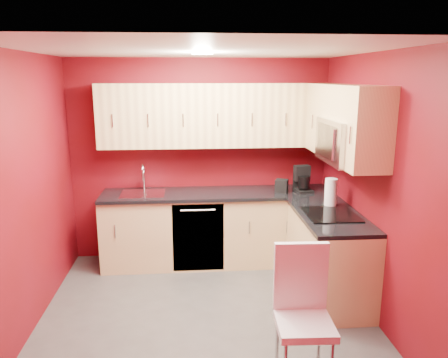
{
  "coord_description": "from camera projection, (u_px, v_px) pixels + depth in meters",
  "views": [
    {
      "loc": [
        -0.14,
        -3.92,
        2.28
      ],
      "look_at": [
        0.22,
        0.55,
        1.22
      ],
      "focal_mm": 35.0,
      "sensor_mm": 36.0,
      "label": 1
    }
  ],
  "objects": [
    {
      "name": "floor",
      "position": [
        206.0,
        312.0,
        4.33
      ],
      "size": [
        3.2,
        3.2,
        0.0
      ],
      "primitive_type": "plane",
      "color": "#484543",
      "rests_on": "ground"
    },
    {
      "name": "ceiling",
      "position": [
        203.0,
        50.0,
        3.76
      ],
      "size": [
        3.2,
        3.2,
        0.0
      ],
      "primitive_type": "plane",
      "rotation": [
        3.14,
        0.0,
        0.0
      ],
      "color": "white",
      "rests_on": "wall_back"
    },
    {
      "name": "wall_back",
      "position": [
        200.0,
        160.0,
        5.5
      ],
      "size": [
        3.2,
        0.0,
        3.2
      ],
      "primitive_type": "plane",
      "rotation": [
        1.57,
        0.0,
        0.0
      ],
      "color": "maroon",
      "rests_on": "floor"
    },
    {
      "name": "wall_front",
      "position": [
        215.0,
        254.0,
        2.59
      ],
      "size": [
        3.2,
        0.0,
        3.2
      ],
      "primitive_type": "plane",
      "rotation": [
        -1.57,
        0.0,
        0.0
      ],
      "color": "maroon",
      "rests_on": "floor"
    },
    {
      "name": "wall_left",
      "position": [
        27.0,
        194.0,
        3.92
      ],
      "size": [
        0.0,
        3.0,
        3.0
      ],
      "primitive_type": "plane",
      "rotation": [
        1.57,
        0.0,
        1.57
      ],
      "color": "maroon",
      "rests_on": "floor"
    },
    {
      "name": "wall_right",
      "position": [
        372.0,
        187.0,
        4.17
      ],
      "size": [
        0.0,
        3.0,
        3.0
      ],
      "primitive_type": "plane",
      "rotation": [
        1.57,
        0.0,
        -1.57
      ],
      "color": "maroon",
      "rests_on": "floor"
    },
    {
      "name": "base_cabinets_back",
      "position": [
        218.0,
        229.0,
        5.41
      ],
      "size": [
        2.8,
        0.6,
        0.87
      ],
      "primitive_type": "cube",
      "color": "#DABB7C",
      "rests_on": "floor"
    },
    {
      "name": "base_cabinets_right",
      "position": [
        328.0,
        256.0,
        4.58
      ],
      "size": [
        0.6,
        1.3,
        0.87
      ],
      "primitive_type": "cube",
      "color": "#DABB7C",
      "rests_on": "floor"
    },
    {
      "name": "countertop_back",
      "position": [
        218.0,
        194.0,
        5.3
      ],
      "size": [
        2.8,
        0.63,
        0.04
      ],
      "primitive_type": "cube",
      "color": "black",
      "rests_on": "base_cabinets_back"
    },
    {
      "name": "countertop_right",
      "position": [
        330.0,
        216.0,
        4.46
      ],
      "size": [
        0.63,
        1.27,
        0.04
      ],
      "primitive_type": "cube",
      "color": "black",
      "rests_on": "base_cabinets_right"
    },
    {
      "name": "upper_cabinets_back",
      "position": [
        217.0,
        115.0,
        5.22
      ],
      "size": [
        2.8,
        0.35,
        0.75
      ],
      "primitive_type": "cube",
      "color": "#E5C882",
      "rests_on": "wall_back"
    },
    {
      "name": "upper_cabinets_right",
      "position": [
        342.0,
        116.0,
        4.44
      ],
      "size": [
        0.35,
        1.55,
        0.75
      ],
      "color": "#E5C882",
      "rests_on": "wall_right"
    },
    {
      "name": "microwave",
      "position": [
        346.0,
        141.0,
        4.26
      ],
      "size": [
        0.42,
        0.76,
        0.42
      ],
      "color": "silver",
      "rests_on": "upper_cabinets_right"
    },
    {
      "name": "cooktop",
      "position": [
        331.0,
        214.0,
        4.42
      ],
      "size": [
        0.5,
        0.55,
        0.01
      ],
      "primitive_type": "cube",
      "color": "black",
      "rests_on": "countertop_right"
    },
    {
      "name": "sink",
      "position": [
        143.0,
        191.0,
        5.23
      ],
      "size": [
        0.52,
        0.42,
        0.35
      ],
      "color": "silver",
      "rests_on": "countertop_back"
    },
    {
      "name": "dishwasher_front",
      "position": [
        198.0,
        238.0,
        5.11
      ],
      "size": [
        0.6,
        0.02,
        0.82
      ],
      "primitive_type": "cube",
      "color": "black",
      "rests_on": "base_cabinets_back"
    },
    {
      "name": "downlight",
      "position": [
        202.0,
        53.0,
        4.06
      ],
      "size": [
        0.2,
        0.2,
        0.01
      ],
      "primitive_type": "cylinder",
      "color": "white",
      "rests_on": "ceiling"
    },
    {
      "name": "coffee_maker",
      "position": [
        304.0,
        179.0,
        5.28
      ],
      "size": [
        0.22,
        0.28,
        0.31
      ],
      "primitive_type": null,
      "rotation": [
        0.0,
        0.0,
        0.16
      ],
      "color": "black",
      "rests_on": "countertop_back"
    },
    {
      "name": "napkin_holder",
      "position": [
        282.0,
        186.0,
        5.27
      ],
      "size": [
        0.19,
        0.19,
        0.15
      ],
      "primitive_type": null,
      "rotation": [
        0.0,
        0.0,
        -0.38
      ],
      "color": "black",
      "rests_on": "countertop_back"
    },
    {
      "name": "paper_towel",
      "position": [
        331.0,
        192.0,
        4.68
      ],
      "size": [
        0.2,
        0.2,
        0.3
      ],
      "primitive_type": null,
      "rotation": [
        0.0,
        0.0,
        -0.16
      ],
      "color": "silver",
      "rests_on": "countertop_right"
    },
    {
      "name": "dining_chair",
      "position": [
        305.0,
        317.0,
        3.27
      ],
      "size": [
        0.44,
        0.46,
        1.04
      ],
      "primitive_type": null,
      "rotation": [
        0.0,
        0.0,
        -0.04
      ],
      "color": "silver",
      "rests_on": "floor"
    }
  ]
}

